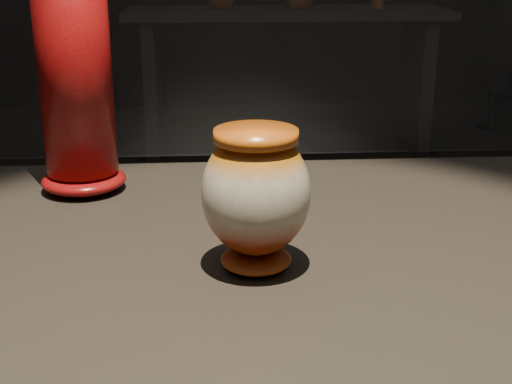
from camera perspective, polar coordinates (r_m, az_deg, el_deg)
main_vase at (r=0.87m, az=-0.00°, el=-0.20°), size 0.14×0.14×0.18m
tall_vase at (r=1.17m, az=-14.35°, el=10.00°), size 0.16×0.16×0.44m
back_shelf at (r=4.58m, az=2.48°, el=11.16°), size 2.00×0.60×0.90m
back_vase_right at (r=4.60m, az=9.73°, el=14.94°), size 0.07×0.07×0.11m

